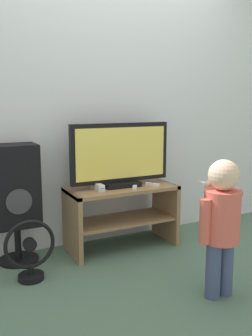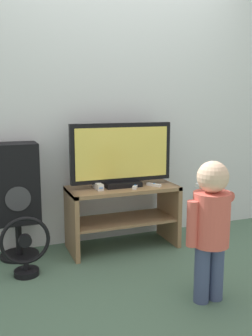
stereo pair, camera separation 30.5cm
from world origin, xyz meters
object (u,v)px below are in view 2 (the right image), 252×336
at_px(game_console, 98,186).
at_px(remote_primary, 154,185).
at_px(television, 122,156).
at_px(child, 210,220).
at_px(speaker_tower, 16,186).
at_px(floor_fan, 26,249).
at_px(remote_secondary, 135,187).

height_order(game_console, remote_primary, game_console).
relative_size(television, child, 0.98).
height_order(game_console, child, child).
height_order(game_console, speaker_tower, speaker_tower).
relative_size(television, floor_fan, 1.99).
relative_size(remote_primary, speaker_tower, 0.14).
height_order(television, remote_secondary, television).
distance_m(remote_secondary, speaker_tower, 0.96).
distance_m(remote_primary, floor_fan, 1.16).
xyz_separation_m(game_console, child, (0.42, -1.01, -0.03)).
bearing_deg(child, game_console, 112.45).
height_order(child, floor_fan, child).
bearing_deg(remote_primary, remote_secondary, -178.50).
xyz_separation_m(remote_secondary, floor_fan, (-0.92, -0.18, -0.35)).
relative_size(game_console, remote_secondary, 1.38).
xyz_separation_m(remote_secondary, speaker_tower, (-0.94, 0.19, 0.04)).
xyz_separation_m(television, floor_fan, (-0.84, -0.28, -0.60)).
xyz_separation_m(television, speaker_tower, (-0.86, 0.08, -0.21)).
xyz_separation_m(remote_primary, remote_secondary, (-0.17, -0.00, 0.00)).
height_order(television, remote_primary, television).
height_order(remote_secondary, child, child).
bearing_deg(child, speaker_tower, 133.27).
bearing_deg(television, remote_secondary, -51.57).
distance_m(game_console, floor_fan, 0.76).
height_order(remote_primary, floor_fan, remote_primary).
height_order(game_console, floor_fan, game_console).
bearing_deg(child, television, 100.85).
distance_m(game_console, child, 1.09).
distance_m(game_console, remote_secondary, 0.31).
relative_size(game_console, floor_fan, 0.41).
bearing_deg(television, speaker_tower, 174.36).
bearing_deg(remote_secondary, television, 128.43).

